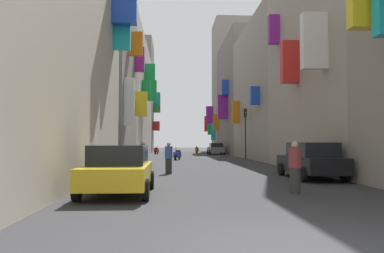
% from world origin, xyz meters
% --- Properties ---
extents(ground_plane, '(140.00, 140.00, 0.00)m').
position_xyz_m(ground_plane, '(0.00, 30.00, 0.00)').
color(ground_plane, '#2D2D30').
extents(building_left_mid_b, '(7.39, 9.82, 14.83)m').
position_xyz_m(building_left_mid_b, '(-7.98, 22.85, 7.41)').
color(building_left_mid_b, gray).
rests_on(building_left_mid_b, ground).
extents(building_left_mid_c, '(7.38, 23.35, 13.54)m').
position_xyz_m(building_left_mid_c, '(-7.99, 39.44, 6.77)').
color(building_left_mid_c, '#B2A899').
rests_on(building_left_mid_c, ground).
extents(building_left_far, '(7.13, 8.88, 17.58)m').
position_xyz_m(building_left_far, '(-7.98, 55.57, 8.78)').
color(building_left_far, slate).
rests_on(building_left_far, ground).
extents(building_right_mid_b, '(6.74, 15.28, 12.50)m').
position_xyz_m(building_right_mid_b, '(8.00, 29.30, 6.25)').
color(building_right_mid_b, gray).
rests_on(building_right_mid_b, ground).
extents(building_right_mid_c, '(7.26, 15.83, 15.12)m').
position_xyz_m(building_right_mid_c, '(7.99, 44.85, 7.56)').
color(building_right_mid_c, slate).
rests_on(building_right_mid_c, ground).
extents(building_right_far, '(7.37, 7.23, 21.33)m').
position_xyz_m(building_right_far, '(7.98, 56.39, 10.63)').
color(building_right_far, gray).
rests_on(building_right_far, ground).
extents(parked_car_yellow, '(1.99, 4.02, 1.47)m').
position_xyz_m(parked_car_yellow, '(-3.55, 6.24, 0.77)').
color(parked_car_yellow, gold).
rests_on(parked_car_yellow, ground).
extents(parked_car_grey, '(1.92, 4.29, 1.43)m').
position_xyz_m(parked_car_grey, '(3.62, 42.41, 0.75)').
color(parked_car_grey, slate).
rests_on(parked_car_grey, ground).
extents(parked_car_black, '(1.84, 4.49, 1.54)m').
position_xyz_m(parked_car_black, '(3.99, 10.67, 0.80)').
color(parked_car_black, black).
rests_on(parked_car_black, ground).
extents(scooter_orange, '(0.46, 1.80, 1.13)m').
position_xyz_m(scooter_orange, '(1.57, 47.70, 0.46)').
color(scooter_orange, orange).
rests_on(scooter_orange, ground).
extents(scooter_red, '(0.62, 1.85, 1.13)m').
position_xyz_m(scooter_red, '(-3.89, 43.49, 0.46)').
color(scooter_red, red).
rests_on(scooter_red, ground).
extents(scooter_blue, '(0.71, 1.83, 1.13)m').
position_xyz_m(scooter_blue, '(-1.46, 27.88, 0.46)').
color(scooter_blue, '#2D4CAD').
rests_on(scooter_blue, ground).
extents(pedestrian_crossing, '(0.50, 0.50, 1.58)m').
position_xyz_m(pedestrian_crossing, '(1.82, 6.17, 0.78)').
color(pedestrian_crossing, '#343434').
rests_on(pedestrian_crossing, ground).
extents(pedestrian_near_left, '(0.53, 0.53, 1.56)m').
position_xyz_m(pedestrian_near_left, '(-2.11, 13.48, 0.77)').
color(pedestrian_near_left, '#2B2B2B').
rests_on(pedestrian_near_left, ground).
extents(pedestrian_near_right, '(0.52, 0.52, 1.66)m').
position_xyz_m(pedestrian_near_right, '(-4.37, 26.57, 0.82)').
color(pedestrian_near_right, '#2D2D2D').
rests_on(pedestrian_near_right, ground).
extents(traffic_light_near_corner, '(0.26, 0.34, 4.52)m').
position_xyz_m(traffic_light_near_corner, '(4.56, 27.96, 3.06)').
color(traffic_light_near_corner, '#2D2D2D').
rests_on(traffic_light_near_corner, ground).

